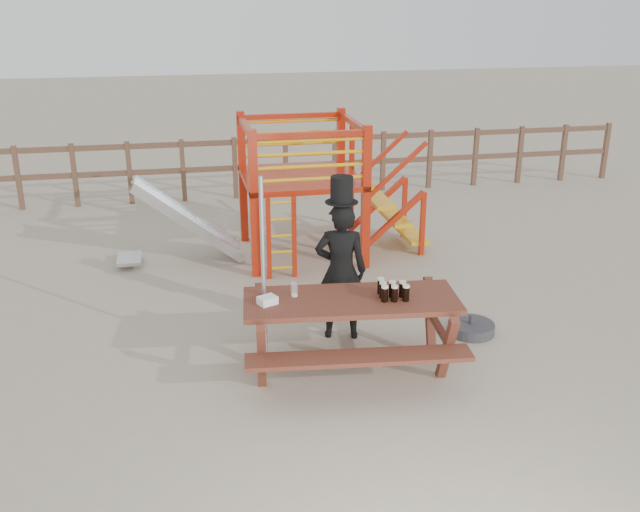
{
  "coord_description": "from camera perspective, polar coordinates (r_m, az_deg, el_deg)",
  "views": [
    {
      "loc": [
        -1.62,
        -6.68,
        3.81
      ],
      "look_at": [
        -0.08,
        0.8,
        0.98
      ],
      "focal_mm": 40.0,
      "sensor_mm": 36.0,
      "label": 1
    }
  ],
  "objects": [
    {
      "name": "metal_pole",
      "position": [
        7.36,
        -4.54,
        -1.69
      ],
      "size": [
        0.05,
        0.05,
        2.12
      ],
      "primitive_type": "cylinder",
      "color": "#B2B2B7",
      "rests_on": "ground"
    },
    {
      "name": "picnic_table",
      "position": [
        7.48,
        2.47,
        -5.62
      ],
      "size": [
        2.36,
        1.75,
        0.86
      ],
      "rotation": [
        0.0,
        0.0,
        -0.11
      ],
      "color": "brown",
      "rests_on": "ground"
    },
    {
      "name": "parasol_base",
      "position": [
        8.7,
        11.99,
        -5.65
      ],
      "size": [
        0.55,
        0.55,
        0.23
      ],
      "color": "#333337",
      "rests_on": "ground"
    },
    {
      "name": "back_fence",
      "position": [
        14.11,
        -4.79,
        7.66
      ],
      "size": [
        15.09,
        0.09,
        1.2
      ],
      "color": "brown",
      "rests_on": "ground"
    },
    {
      "name": "playground_fort",
      "position": [
        10.76,
        -1.92,
        5.56
      ],
      "size": [
        4.71,
        1.84,
        2.1
      ],
      "color": "#AE200B",
      "rests_on": "ground"
    },
    {
      "name": "stout_pints",
      "position": [
        7.35,
        5.77,
        -2.76
      ],
      "size": [
        0.29,
        0.31,
        0.17
      ],
      "color": "black",
      "rests_on": "picnic_table"
    },
    {
      "name": "paper_bag",
      "position": [
        7.21,
        -4.23,
        -3.56
      ],
      "size": [
        0.22,
        0.2,
        0.08
      ],
      "primitive_type": "cube",
      "rotation": [
        0.0,
        0.0,
        0.43
      ],
      "color": "white",
      "rests_on": "picnic_table"
    },
    {
      "name": "ground",
      "position": [
        7.85,
        1.77,
        -8.71
      ],
      "size": [
        60.0,
        60.0,
        0.0
      ],
      "primitive_type": "plane",
      "color": "tan",
      "rests_on": "ground"
    },
    {
      "name": "man_with_hat",
      "position": [
        8.13,
        1.68,
        -0.92
      ],
      "size": [
        0.67,
        0.51,
        1.93
      ],
      "rotation": [
        0.0,
        0.0,
        2.92
      ],
      "color": "black",
      "rests_on": "ground"
    },
    {
      "name": "empty_glasses",
      "position": [
        7.37,
        -2.07,
        -2.74
      ],
      "size": [
        0.07,
        0.07,
        0.15
      ],
      "color": "silver",
      "rests_on": "picnic_table"
    }
  ]
}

